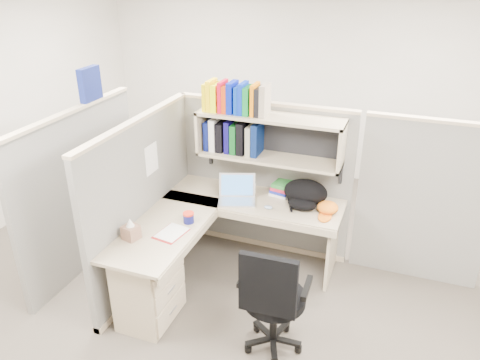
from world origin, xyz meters
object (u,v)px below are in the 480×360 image
at_px(desk, 179,263).
at_px(snack_canister, 189,217).
at_px(laptop, 237,190).
at_px(backpack, 304,194).
at_px(task_chair, 272,315).

height_order(desk, snack_canister, snack_canister).
relative_size(laptop, backpack, 0.85).
bearing_deg(backpack, task_chair, -91.40).
bearing_deg(task_chair, snack_canister, 152.08).
bearing_deg(desk, backpack, 44.65).
height_order(backpack, snack_canister, backpack).
distance_m(laptop, backpack, 0.64).
relative_size(backpack, snack_canister, 4.18).
distance_m(snack_canister, task_chair, 1.15).
bearing_deg(laptop, snack_canister, -136.57).
bearing_deg(backpack, laptop, -170.75).
xyz_separation_m(laptop, backpack, (0.63, 0.15, -0.00)).
bearing_deg(backpack, desk, -139.19).
xyz_separation_m(laptop, task_chair, (0.68, -1.01, -0.49)).
distance_m(laptop, task_chair, 1.32).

